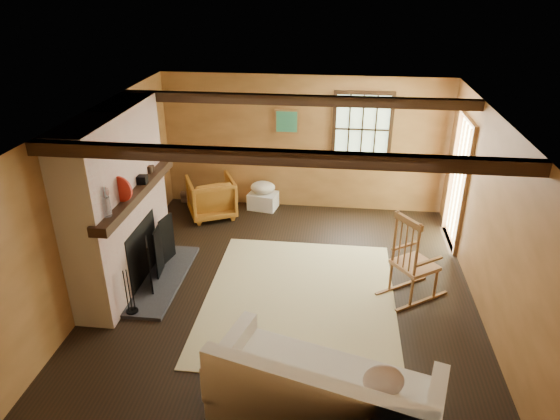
# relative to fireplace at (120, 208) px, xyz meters

# --- Properties ---
(ground) EXTENTS (5.50, 5.50, 0.00)m
(ground) POSITION_rel_fireplace_xyz_m (2.23, 0.00, -1.10)
(ground) COLOR black
(ground) RESTS_ON ground
(room_envelope) EXTENTS (5.02, 5.52, 2.44)m
(room_envelope) POSITION_rel_fireplace_xyz_m (2.45, 0.26, 0.53)
(room_envelope) COLOR #AB723C
(room_envelope) RESTS_ON ground
(fireplace) EXTENTS (1.02, 2.30, 2.40)m
(fireplace) POSITION_rel_fireplace_xyz_m (0.00, 0.00, 0.00)
(fireplace) COLOR #A4503F
(fireplace) RESTS_ON ground
(rug) EXTENTS (2.50, 3.00, 0.01)m
(rug) POSITION_rel_fireplace_xyz_m (2.43, -0.20, -1.10)
(rug) COLOR #C9B686
(rug) RESTS_ON ground
(rocking_chair) EXTENTS (0.98, 0.88, 1.21)m
(rocking_chair) POSITION_rel_fireplace_xyz_m (3.87, 0.05, -0.59)
(rocking_chair) COLOR tan
(rocking_chair) RESTS_ON ground
(sofa) EXTENTS (2.30, 1.48, 0.86)m
(sofa) POSITION_rel_fireplace_xyz_m (2.81, -2.20, -0.80)
(sofa) COLOR silver
(sofa) RESTS_ON ground
(firewood_pile) EXTENTS (0.64, 0.12, 0.23)m
(firewood_pile) POSITION_rel_fireplace_xyz_m (0.27, 2.60, -0.99)
(firewood_pile) COLOR brown
(firewood_pile) RESTS_ON ground
(laundry_basket) EXTENTS (0.56, 0.46, 0.30)m
(laundry_basket) POSITION_rel_fireplace_xyz_m (1.51, 2.55, -0.95)
(laundry_basket) COLOR white
(laundry_basket) RESTS_ON ground
(basket_pillow) EXTENTS (0.55, 0.50, 0.22)m
(basket_pillow) POSITION_rel_fireplace_xyz_m (1.51, 2.55, -0.69)
(basket_pillow) COLOR silver
(basket_pillow) RESTS_ON laundry_basket
(armchair) EXTENTS (1.03, 1.04, 0.72)m
(armchair) POSITION_rel_fireplace_xyz_m (0.66, 2.13, -0.74)
(armchair) COLOR #BF6026
(armchair) RESTS_ON ground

